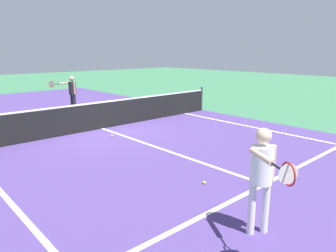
{
  "coord_description": "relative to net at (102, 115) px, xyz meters",
  "views": [
    {
      "loc": [
        -5.47,
        -9.52,
        2.66
      ],
      "look_at": [
        -0.82,
        -4.36,
        1.0
      ],
      "focal_mm": 33.67,
      "sensor_mm": 36.0,
      "label": 1
    }
  ],
  "objects": [
    {
      "name": "tennis_ball_near_net",
      "position": [
        -0.34,
        -1.17,
        -0.46
      ],
      "size": [
        0.07,
        0.07,
        0.07
      ],
      "primitive_type": "sphere",
      "color": "#CCE033",
      "rests_on": "ground_plane"
    },
    {
      "name": "line_service_near",
      "position": [
        0.0,
        -6.4,
        -0.49
      ],
      "size": [
        8.22,
        0.1,
        0.01
      ],
      "primitive_type": "cube",
      "color": "white",
      "rests_on": "ground_plane"
    },
    {
      "name": "court_surface_inbounds",
      "position": [
        0.0,
        0.0,
        -0.49
      ],
      "size": [
        10.62,
        24.4,
        0.0
      ],
      "primitive_type": "cube",
      "color": "#4C387A",
      "rests_on": "ground_plane"
    },
    {
      "name": "player_near",
      "position": [
        -1.66,
        -7.29,
        0.51
      ],
      "size": [
        0.89,
        0.97,
        1.62
      ],
      "color": "white",
      "rests_on": "ground_plane"
    },
    {
      "name": "net",
      "position": [
        0.0,
        0.0,
        0.0
      ],
      "size": [
        10.42,
        0.09,
        1.07
      ],
      "color": "#33383D",
      "rests_on": "ground_plane"
    },
    {
      "name": "tennis_ball_mid_court",
      "position": [
        -0.9,
        -5.56,
        -0.46
      ],
      "size": [
        0.07,
        0.07,
        0.07
      ],
      "primitive_type": "sphere",
      "color": "#CCE033",
      "rests_on": "ground_plane"
    },
    {
      "name": "line_center_service",
      "position": [
        0.0,
        -3.2,
        -0.49
      ],
      "size": [
        0.1,
        6.4,
        0.01
      ],
      "primitive_type": "cube",
      "color": "white",
      "rests_on": "ground_plane"
    },
    {
      "name": "line_sideline_right",
      "position": [
        4.11,
        -5.95,
        -0.49
      ],
      "size": [
        0.1,
        11.89,
        0.01
      ],
      "primitive_type": "cube",
      "color": "white",
      "rests_on": "ground_plane"
    },
    {
      "name": "player_far",
      "position": [
        0.7,
        3.7,
        0.48
      ],
      "size": [
        1.2,
        0.42,
        1.58
      ],
      "color": "black",
      "rests_on": "ground_plane"
    },
    {
      "name": "ground_plane",
      "position": [
        0.0,
        0.0,
        -0.49
      ],
      "size": [
        60.0,
        60.0,
        0.0
      ],
      "primitive_type": "plane",
      "color": "#38724C"
    }
  ]
}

